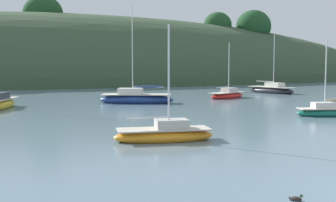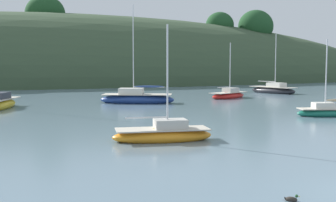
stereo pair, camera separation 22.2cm
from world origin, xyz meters
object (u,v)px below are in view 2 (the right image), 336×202
object	(u,v)px
sailboat_teal_outer	(273,90)
sailboat_white_near	(163,134)
sailboat_grey_yawl	(229,95)
sailboat_cream_ketch	(137,99)
duck_lead	(291,199)
sailboat_black_sloop	(328,112)

from	to	relation	value
sailboat_teal_outer	sailboat_white_near	world-z (taller)	sailboat_teal_outer
sailboat_white_near	sailboat_grey_yawl	size ratio (longest dim) A/B	0.94
sailboat_cream_ketch	sailboat_white_near	distance (m)	20.97
sailboat_cream_ketch	sailboat_grey_yawl	world-z (taller)	sailboat_cream_ketch
sailboat_teal_outer	duck_lead	world-z (taller)	sailboat_teal_outer
sailboat_teal_outer	duck_lead	distance (m)	45.72
sailboat_black_sloop	sailboat_grey_yawl	size ratio (longest dim) A/B	0.91
sailboat_white_near	duck_lead	distance (m)	10.33
sailboat_teal_outer	duck_lead	xyz separation A→B (m)	(-25.17, -38.17, -0.35)
sailboat_cream_ketch	sailboat_black_sloop	world-z (taller)	sailboat_cream_ketch
sailboat_teal_outer	sailboat_grey_yawl	size ratio (longest dim) A/B	1.24
sailboat_black_sloop	sailboat_grey_yawl	xyz separation A→B (m)	(1.12, 17.23, 0.02)
sailboat_grey_yawl	duck_lead	world-z (taller)	sailboat_grey_yawl
sailboat_black_sloop	duck_lead	distance (m)	21.51
sailboat_teal_outer	sailboat_white_near	bearing A→B (deg)	-132.22
sailboat_cream_ketch	sailboat_black_sloop	bearing A→B (deg)	-56.10
duck_lead	sailboat_white_near	bearing A→B (deg)	90.51
sailboat_grey_yawl	duck_lead	distance (m)	36.55
sailboat_white_near	sailboat_teal_outer	bearing A→B (deg)	47.78
sailboat_cream_ketch	sailboat_grey_yawl	size ratio (longest dim) A/B	1.54
sailboat_black_sloop	sailboat_cream_ketch	bearing A→B (deg)	123.90
sailboat_cream_ketch	sailboat_black_sloop	xyz separation A→B (m)	(10.12, -15.07, -0.12)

